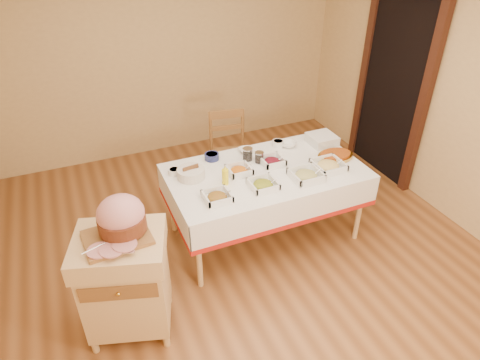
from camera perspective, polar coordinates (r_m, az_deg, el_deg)
name	(u,v)px	position (r m, az deg, el deg)	size (l,w,h in m)	color
room_shell	(251,138)	(3.37, 1.43, 5.63)	(5.00, 5.00, 5.00)	brown
doorway	(394,85)	(5.30, 19.79, 11.89)	(0.09, 1.10, 2.20)	black
dining_table	(265,185)	(4.07, 3.40, -0.64)	(1.82, 1.02, 0.76)	#DAB378
butcher_cart	(126,279)	(3.35, -15.00, -12.67)	(0.76, 0.69, 0.90)	#DAB378
dining_chair	(230,153)	(4.82, -1.36, 3.61)	(0.49, 0.47, 0.95)	brown
ham_on_board	(121,219)	(3.04, -15.64, -5.07)	(0.47, 0.45, 0.31)	brown
serving_dish_a	(217,197)	(3.57, -3.06, -2.25)	(0.22, 0.22, 0.10)	white
serving_dish_b	(263,184)	(3.72, 3.09, -0.60)	(0.23, 0.23, 0.09)	white
serving_dish_c	(306,175)	(3.88, 8.81, 0.63)	(0.26, 0.26, 0.11)	white
serving_dish_d	(328,165)	(4.07, 11.71, 1.91)	(0.27, 0.27, 0.10)	white
serving_dish_e	(239,170)	(3.92, -0.13, 1.30)	(0.22, 0.21, 0.10)	white
serving_dish_f	(272,161)	(4.07, 4.33, 2.52)	(0.22, 0.21, 0.10)	white
small_bowl_left	(174,171)	(3.95, -8.75, 1.17)	(0.11, 0.11, 0.05)	white
small_bowl_mid	(212,156)	(4.15, -3.78, 3.19)	(0.14, 0.14, 0.06)	navy
small_bowl_right	(278,143)	(4.39, 5.11, 4.93)	(0.12, 0.12, 0.06)	white
bowl_white_imported	(246,150)	(4.28, 0.75, 4.00)	(0.14, 0.14, 0.03)	white
bowl_small_imported	(288,144)	(4.40, 6.46, 4.78)	(0.16, 0.16, 0.05)	white
preserve_jar_left	(248,155)	(4.12, 1.01, 3.40)	(0.10, 0.10, 0.12)	silver
preserve_jar_right	(259,158)	(4.08, 2.58, 2.98)	(0.09, 0.09, 0.11)	silver
mustard_bottle	(225,176)	(3.74, -1.99, 0.53)	(0.06, 0.06, 0.18)	yellow
bread_basket	(191,173)	(3.87, -6.55, 0.91)	(0.25, 0.25, 0.11)	silver
plate_stack	(322,139)	(4.50, 10.87, 5.35)	(0.26, 0.26, 0.10)	white
brass_platter	(335,156)	(4.27, 12.59, 3.20)	(0.37, 0.27, 0.05)	gold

